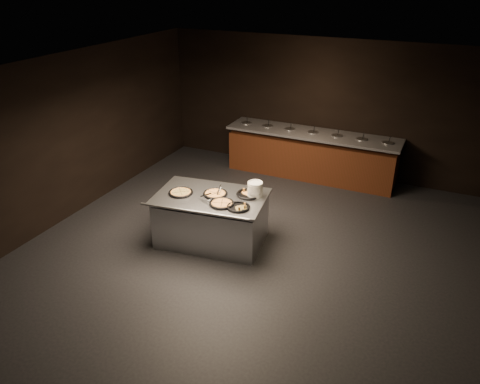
{
  "coord_description": "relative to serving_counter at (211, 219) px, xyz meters",
  "views": [
    {
      "loc": [
        2.58,
        -5.66,
        4.22
      ],
      "look_at": [
        -0.18,
        0.3,
        1.01
      ],
      "focal_mm": 35.0,
      "sensor_mm": 36.0,
      "label": 1
    }
  ],
  "objects": [
    {
      "name": "room",
      "position": [
        0.69,
        -0.27,
        1.04
      ],
      "size": [
        7.02,
        8.02,
        2.92
      ],
      "color": "black",
      "rests_on": "ground"
    },
    {
      "name": "salad_bar",
      "position": [
        0.69,
        3.29,
        0.03
      ],
      "size": [
        3.7,
        0.83,
        1.18
      ],
      "color": "#512013",
      "rests_on": "ground"
    },
    {
      "name": "serving_counter",
      "position": [
        0.0,
        0.0,
        0.0
      ],
      "size": [
        1.92,
        1.38,
        0.85
      ],
      "rotation": [
        0.0,
        0.0,
        0.14
      ],
      "color": "#BABDC2",
      "rests_on": "ground"
    },
    {
      "name": "plate_stack",
      "position": [
        0.66,
        0.29,
        0.56
      ],
      "size": [
        0.25,
        0.25,
        0.24
      ],
      "primitive_type": "cylinder",
      "color": "white",
      "rests_on": "serving_counter"
    },
    {
      "name": "pan_veggie_whole",
      "position": [
        -0.48,
        -0.14,
        0.46
      ],
      "size": [
        0.4,
        0.4,
        0.04
      ],
      "rotation": [
        0.0,
        0.0,
        0.72
      ],
      "color": "black",
      "rests_on": "serving_counter"
    },
    {
      "name": "pan_cheese_whole",
      "position": [
        0.05,
        0.06,
        0.46
      ],
      "size": [
        0.4,
        0.4,
        0.04
      ],
      "rotation": [
        0.0,
        0.0,
        -0.23
      ],
      "color": "black",
      "rests_on": "serving_counter"
    },
    {
      "name": "pan_cheese_slices_a",
      "position": [
        0.55,
        0.28,
        0.46
      ],
      "size": [
        0.4,
        0.4,
        0.04
      ],
      "rotation": [
        0.0,
        0.0,
        1.02
      ],
      "color": "black",
      "rests_on": "serving_counter"
    },
    {
      "name": "pan_cheese_slices_b",
      "position": [
        0.3,
        -0.2,
        0.46
      ],
      "size": [
        0.39,
        0.39,
        0.04
      ],
      "rotation": [
        0.0,
        0.0,
        1.94
      ],
      "color": "black",
      "rests_on": "serving_counter"
    },
    {
      "name": "pan_veggie_slices",
      "position": [
        0.59,
        -0.2,
        0.46
      ],
      "size": [
        0.36,
        0.36,
        0.04
      ],
      "rotation": [
        0.0,
        0.0,
        -0.93
      ],
      "color": "black",
      "rests_on": "serving_counter"
    },
    {
      "name": "server_left",
      "position": [
        0.09,
        0.15,
        0.51
      ],
      "size": [
        0.11,
        0.29,
        0.14
      ],
      "rotation": [
        0.0,
        0.0,
        1.79
      ],
      "color": "#BABDC2",
      "rests_on": "serving_counter"
    },
    {
      "name": "server_right",
      "position": [
        0.07,
        -0.19,
        0.52
      ],
      "size": [
        0.33,
        0.1,
        0.16
      ],
      "rotation": [
        0.0,
        0.0,
        -0.09
      ],
      "color": "#BABDC2",
      "rests_on": "serving_counter"
    }
  ]
}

